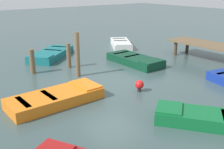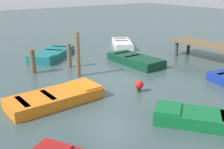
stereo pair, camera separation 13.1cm
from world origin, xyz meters
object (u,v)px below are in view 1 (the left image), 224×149
rowboat_green (214,119)px  mooring_piling_near_left (32,62)px  dock_segment (210,46)px  rowboat_teal (51,54)px  rowboat_dark_green (135,60)px  mooring_piling_mid_right (77,55)px  rowboat_orange (56,98)px  mooring_piling_mid_left (69,56)px  marker_buoy (139,85)px  rowboat_white (121,44)px

rowboat_green → mooring_piling_near_left: bearing=-20.2°
dock_segment → rowboat_teal: (-6.09, -7.05, -0.62)m
dock_segment → rowboat_dark_green: bearing=-118.9°
rowboat_green → mooring_piling_mid_right: size_ratio=1.67×
dock_segment → rowboat_orange: (0.10, -9.73, -0.62)m
rowboat_orange → mooring_piling_mid_right: mooring_piling_mid_right is taller
rowboat_dark_green → rowboat_teal: (-4.04, -3.13, -0.00)m
mooring_piling_mid_left → mooring_piling_near_left: 1.92m
rowboat_dark_green → mooring_piling_near_left: size_ratio=2.77×
mooring_piling_near_left → marker_buoy: bearing=27.6°
rowboat_white → marker_buoy: bearing=-2.3°
rowboat_green → mooring_piling_near_left: size_ratio=2.92×
rowboat_orange → dock_segment: bearing=-1.0°
dock_segment → rowboat_orange: bearing=-90.8°
dock_segment → rowboat_orange: size_ratio=1.43×
rowboat_teal → mooring_piling_mid_right: size_ratio=1.72×
rowboat_white → rowboat_green: same height
rowboat_white → mooring_piling_mid_right: mooring_piling_mid_right is taller
mooring_piling_mid_right → dock_segment: bearing=74.5°
rowboat_green → mooring_piling_mid_left: 8.24m
marker_buoy → mooring_piling_mid_right: bearing=-162.6°
mooring_piling_mid_left → mooring_piling_mid_right: 1.63m
rowboat_white → rowboat_green: bearing=7.2°
dock_segment → mooring_piling_mid_left: 8.04m
mooring_piling_mid_right → marker_buoy: bearing=17.4°
marker_buoy → rowboat_dark_green: bearing=140.6°
rowboat_green → rowboat_teal: bearing=-34.4°
rowboat_dark_green → rowboat_teal: same height
rowboat_dark_green → mooring_piling_near_left: bearing=-109.3°
mooring_piling_mid_right → marker_buoy: size_ratio=4.42×
mooring_piling_near_left → marker_buoy: (4.91, 2.57, -0.32)m
mooring_piling_mid_right → rowboat_white: bearing=123.5°
rowboat_teal → mooring_piling_near_left: size_ratio=3.00×
mooring_piling_mid_left → mooring_piling_mid_right: bearing=-12.6°
rowboat_teal → mooring_piling_mid_left: bearing=47.8°
rowboat_green → rowboat_orange: bearing=-1.8°
rowboat_white → mooring_piling_near_left: mooring_piling_near_left is taller
mooring_piling_near_left → mooring_piling_mid_left: bearing=84.8°
mooring_piling_mid_left → mooring_piling_mid_right: size_ratio=0.61×
rowboat_green → mooring_piling_mid_right: bearing=-28.9°
dock_segment → rowboat_teal: dock_segment is taller
dock_segment → rowboat_white: (-5.84, -1.85, -0.62)m
rowboat_white → rowboat_teal: (-0.25, -5.20, -0.00)m
rowboat_white → marker_buoy: size_ratio=6.66×
mooring_piling_mid_right → rowboat_orange: bearing=-45.3°
rowboat_green → rowboat_orange: 5.48m
rowboat_orange → mooring_piling_near_left: size_ratio=2.87×
rowboat_white → mooring_piling_near_left: (2.04, -7.23, 0.39)m
rowboat_dark_green → mooring_piling_mid_right: size_ratio=1.58×
rowboat_green → rowboat_teal: size_ratio=0.97×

